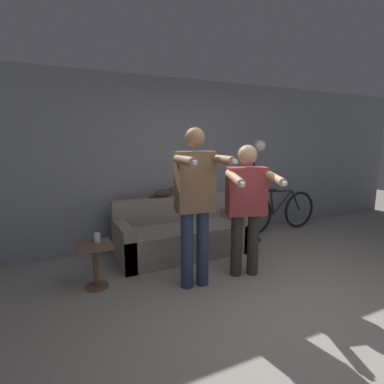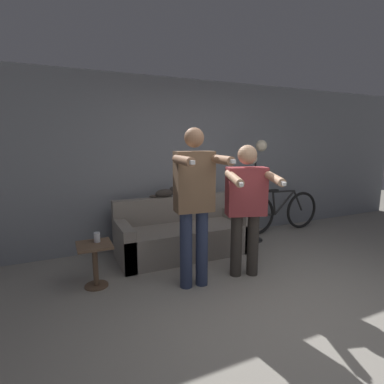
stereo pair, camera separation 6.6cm
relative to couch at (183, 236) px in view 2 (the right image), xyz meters
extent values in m
plane|color=gray|center=(0.29, -1.90, -0.27)|extent=(16.00, 16.00, 0.00)
cube|color=gray|center=(0.29, 0.58, 1.03)|extent=(10.00, 0.05, 2.60)
cube|color=gray|center=(0.00, -0.04, -0.06)|extent=(1.91, 0.80, 0.42)
cube|color=gray|center=(0.00, 0.29, 0.35)|extent=(1.91, 0.14, 0.39)
cube|color=gray|center=(-0.88, -0.04, 0.01)|extent=(0.16, 0.80, 0.56)
cube|color=gray|center=(0.88, -0.04, 0.01)|extent=(0.16, 0.80, 0.56)
cylinder|color=#2D3856|center=(-0.37, -0.97, 0.17)|extent=(0.14, 0.14, 0.88)
cylinder|color=#2D3856|center=(-0.18, -0.99, 0.17)|extent=(0.14, 0.14, 0.88)
cube|color=brown|center=(-0.28, -0.98, 0.94)|extent=(0.44, 0.26, 0.66)
sphere|color=#9E7051|center=(-0.28, -0.98, 1.41)|extent=(0.21, 0.21, 0.21)
cylinder|color=#9E7051|center=(-0.50, -1.21, 1.19)|extent=(0.14, 0.51, 0.09)
cube|color=white|center=(-0.53, -1.45, 1.19)|extent=(0.05, 0.12, 0.04)
cylinder|color=#9E7051|center=(-0.11, -1.25, 1.19)|extent=(0.14, 0.51, 0.09)
cube|color=white|center=(-0.13, -1.50, 1.19)|extent=(0.05, 0.12, 0.04)
cylinder|color=#38332D|center=(0.31, -0.95, 0.11)|extent=(0.14, 0.14, 0.77)
cylinder|color=#38332D|center=(0.51, -1.01, 0.11)|extent=(0.14, 0.14, 0.77)
cube|color=#9E383D|center=(0.41, -0.98, 0.78)|extent=(0.51, 0.35, 0.57)
sphere|color=tan|center=(0.41, -0.98, 1.22)|extent=(0.23, 0.23, 0.23)
cylinder|color=tan|center=(0.12, -1.15, 0.98)|extent=(0.24, 0.51, 0.14)
cube|color=white|center=(0.05, -1.39, 0.95)|extent=(0.07, 0.13, 0.05)
cylinder|color=tan|center=(0.55, -1.28, 0.98)|extent=(0.24, 0.51, 0.14)
cube|color=white|center=(0.47, -1.52, 0.95)|extent=(0.07, 0.13, 0.05)
ellipsoid|color=#3D3833|center=(-0.17, 0.29, 0.60)|extent=(0.30, 0.12, 0.12)
sphere|color=#3D3833|center=(-0.04, 0.29, 0.64)|extent=(0.10, 0.10, 0.10)
ellipsoid|color=#3D3833|center=(-0.33, 0.31, 0.56)|extent=(0.16, 0.04, 0.04)
cone|color=#3D3833|center=(-0.06, 0.28, 0.68)|extent=(0.03, 0.03, 0.03)
cone|color=#3D3833|center=(-0.06, 0.31, 0.68)|extent=(0.03, 0.03, 0.03)
cylinder|color=black|center=(1.29, 0.05, -0.26)|extent=(0.32, 0.32, 0.02)
cylinder|color=black|center=(1.29, 0.05, 0.47)|extent=(0.03, 0.03, 1.49)
sphere|color=#F4E5C1|center=(1.39, 0.05, 1.30)|extent=(0.18, 0.18, 0.18)
sphere|color=#F4E5C1|center=(1.21, 0.05, 1.10)|extent=(0.18, 0.18, 0.18)
cylinder|color=brown|center=(-1.30, -0.53, -0.26)|extent=(0.26, 0.26, 0.02)
cylinder|color=brown|center=(-1.30, -0.53, -0.03)|extent=(0.06, 0.06, 0.48)
cube|color=brown|center=(-1.30, -0.53, 0.22)|extent=(0.38, 0.38, 0.03)
cylinder|color=silver|center=(-1.26, -0.47, 0.29)|extent=(0.07, 0.07, 0.11)
torus|color=black|center=(2.54, 0.26, 0.08)|extent=(0.70, 0.05, 0.70)
torus|color=black|center=(1.53, 0.26, 0.08)|extent=(0.70, 0.05, 0.70)
cylinder|color=#282828|center=(2.12, 0.26, 0.26)|extent=(0.44, 0.04, 0.43)
cylinder|color=#282828|center=(1.88, 0.26, 0.27)|extent=(0.11, 0.04, 0.42)
cylinder|color=#282828|center=(2.09, 0.26, 0.47)|extent=(0.49, 0.04, 0.05)
cylinder|color=#282828|center=(1.72, 0.26, 0.07)|extent=(0.39, 0.04, 0.05)
cylinder|color=#282828|center=(2.44, 0.26, 0.27)|extent=(0.24, 0.04, 0.40)
cube|color=black|center=(1.84, 0.26, 0.50)|extent=(0.20, 0.07, 0.04)
camera|label=1|loc=(-1.69, -3.87, 1.39)|focal=28.00mm
camera|label=2|loc=(-1.63, -3.90, 1.39)|focal=28.00mm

